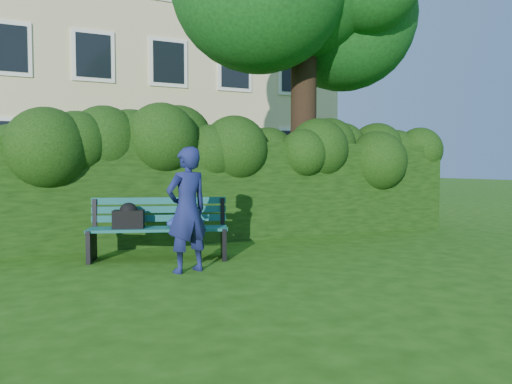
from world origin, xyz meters
name	(u,v)px	position (x,y,z in m)	size (l,w,h in m)	color
ground	(273,258)	(0.00, 0.00, 0.00)	(80.00, 80.00, 0.00)	#204A0D
apartment_building	(111,48)	(0.00, 13.99, 6.00)	(16.00, 8.08, 12.00)	#CEC48A
hedge	(219,191)	(0.00, 2.20, 0.90)	(10.00, 1.00, 1.80)	black
park_bench	(159,225)	(-1.54, 0.64, 0.51)	(2.04, 1.15, 0.89)	#0E4647
man_reading	(187,210)	(-1.43, -0.37, 0.80)	(0.58, 0.38, 1.60)	navy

